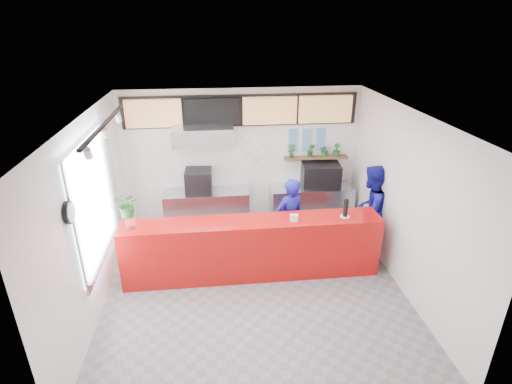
% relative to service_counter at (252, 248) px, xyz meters
% --- Properties ---
extents(floor, '(5.00, 5.00, 0.00)m').
position_rel_service_counter_xyz_m(floor, '(0.00, -0.40, -0.55)').
color(floor, slate).
rests_on(floor, ground).
extents(ceiling, '(5.00, 5.00, 0.00)m').
position_rel_service_counter_xyz_m(ceiling, '(0.00, -0.40, 2.45)').
color(ceiling, silver).
extents(wall_back, '(5.00, 0.00, 5.00)m').
position_rel_service_counter_xyz_m(wall_back, '(0.00, 2.10, 0.95)').
color(wall_back, white).
rests_on(wall_back, ground).
extents(wall_left, '(0.00, 5.00, 5.00)m').
position_rel_service_counter_xyz_m(wall_left, '(-2.50, -0.40, 0.95)').
color(wall_left, white).
rests_on(wall_left, ground).
extents(wall_right, '(0.00, 5.00, 5.00)m').
position_rel_service_counter_xyz_m(wall_right, '(2.50, -0.40, 0.95)').
color(wall_right, white).
rests_on(wall_right, ground).
extents(service_counter, '(4.50, 0.60, 1.10)m').
position_rel_service_counter_xyz_m(service_counter, '(0.00, 0.00, 0.00)').
color(service_counter, '#B00F0C').
rests_on(service_counter, ground).
extents(cream_band, '(5.00, 0.02, 0.80)m').
position_rel_service_counter_xyz_m(cream_band, '(0.00, 2.09, 2.05)').
color(cream_band, beige).
rests_on(cream_band, wall_back).
extents(prep_bench, '(1.80, 0.60, 0.90)m').
position_rel_service_counter_xyz_m(prep_bench, '(-0.80, 1.80, -0.10)').
color(prep_bench, '#B2B5BA').
rests_on(prep_bench, ground).
extents(panini_oven, '(0.56, 0.56, 0.49)m').
position_rel_service_counter_xyz_m(panini_oven, '(-0.94, 1.80, 0.59)').
color(panini_oven, black).
rests_on(panini_oven, prep_bench).
extents(extraction_hood, '(1.20, 0.70, 0.35)m').
position_rel_service_counter_xyz_m(extraction_hood, '(-0.80, 1.75, 1.60)').
color(extraction_hood, '#B2B5BA').
rests_on(extraction_hood, ceiling).
extents(hood_lip, '(1.20, 0.69, 0.31)m').
position_rel_service_counter_xyz_m(hood_lip, '(-0.80, 1.75, 1.40)').
color(hood_lip, '#B2B5BA').
rests_on(hood_lip, ceiling).
extents(right_bench, '(1.80, 0.60, 0.90)m').
position_rel_service_counter_xyz_m(right_bench, '(1.50, 1.80, -0.10)').
color(right_bench, '#B2B5BA').
rests_on(right_bench, ground).
extents(espresso_machine, '(0.85, 0.64, 0.51)m').
position_rel_service_counter_xyz_m(espresso_machine, '(1.68, 1.80, 0.61)').
color(espresso_machine, black).
rests_on(espresso_machine, right_bench).
extents(espresso_tray, '(0.66, 0.52, 0.05)m').
position_rel_service_counter_xyz_m(espresso_tray, '(1.68, 1.80, 0.83)').
color(espresso_tray, '#AAACB1').
rests_on(espresso_tray, espresso_machine).
extents(herb_shelf, '(1.40, 0.18, 0.04)m').
position_rel_service_counter_xyz_m(herb_shelf, '(1.60, 2.00, 0.95)').
color(herb_shelf, brown).
rests_on(herb_shelf, wall_back).
extents(menu_board_far_left, '(1.10, 0.10, 0.55)m').
position_rel_service_counter_xyz_m(menu_board_far_left, '(-1.75, 1.98, 2.00)').
color(menu_board_far_left, tan).
rests_on(menu_board_far_left, wall_back).
extents(menu_board_mid_left, '(1.10, 0.10, 0.55)m').
position_rel_service_counter_xyz_m(menu_board_mid_left, '(-0.59, 1.98, 2.00)').
color(menu_board_mid_left, black).
rests_on(menu_board_mid_left, wall_back).
extents(menu_board_mid_right, '(1.10, 0.10, 0.55)m').
position_rel_service_counter_xyz_m(menu_board_mid_right, '(0.57, 1.98, 2.00)').
color(menu_board_mid_right, tan).
rests_on(menu_board_mid_right, wall_back).
extents(menu_board_far_right, '(1.10, 0.10, 0.55)m').
position_rel_service_counter_xyz_m(menu_board_far_right, '(1.73, 1.98, 2.00)').
color(menu_board_far_right, tan).
rests_on(menu_board_far_right, wall_back).
extents(soffit, '(4.80, 0.04, 0.65)m').
position_rel_service_counter_xyz_m(soffit, '(0.00, 2.06, 2.00)').
color(soffit, black).
rests_on(soffit, wall_back).
extents(window_pane, '(0.04, 2.20, 1.90)m').
position_rel_service_counter_xyz_m(window_pane, '(-2.47, -0.10, 1.15)').
color(window_pane, silver).
rests_on(window_pane, wall_left).
extents(window_frame, '(0.03, 2.30, 2.00)m').
position_rel_service_counter_xyz_m(window_frame, '(-2.45, -0.10, 1.15)').
color(window_frame, '#B2B5BA').
rests_on(window_frame, wall_left).
extents(wall_clock_rim, '(0.05, 0.30, 0.30)m').
position_rel_service_counter_xyz_m(wall_clock_rim, '(-2.46, -1.30, 1.50)').
color(wall_clock_rim, black).
rests_on(wall_clock_rim, wall_left).
extents(wall_clock_face, '(0.02, 0.26, 0.26)m').
position_rel_service_counter_xyz_m(wall_clock_face, '(-2.43, -1.30, 1.50)').
color(wall_clock_face, white).
rests_on(wall_clock_face, wall_left).
extents(track_rail, '(0.05, 2.40, 0.04)m').
position_rel_service_counter_xyz_m(track_rail, '(-2.10, -0.40, 2.39)').
color(track_rail, black).
rests_on(track_rail, ceiling).
extents(dec_plate_a, '(0.24, 0.03, 0.24)m').
position_rel_service_counter_xyz_m(dec_plate_a, '(0.15, 2.07, 1.20)').
color(dec_plate_a, silver).
rests_on(dec_plate_a, wall_back).
extents(dec_plate_b, '(0.24, 0.03, 0.24)m').
position_rel_service_counter_xyz_m(dec_plate_b, '(0.45, 2.07, 1.10)').
color(dec_plate_b, silver).
rests_on(dec_plate_b, wall_back).
extents(dec_plate_c, '(0.24, 0.03, 0.24)m').
position_rel_service_counter_xyz_m(dec_plate_c, '(0.15, 2.07, 0.90)').
color(dec_plate_c, silver).
rests_on(dec_plate_c, wall_back).
extents(dec_plate_d, '(0.24, 0.03, 0.24)m').
position_rel_service_counter_xyz_m(dec_plate_d, '(0.50, 2.07, 1.35)').
color(dec_plate_d, silver).
rests_on(dec_plate_d, wall_back).
extents(photo_frame_a, '(0.20, 0.02, 0.25)m').
position_rel_service_counter_xyz_m(photo_frame_a, '(1.10, 2.08, 1.45)').
color(photo_frame_a, '#598CBF').
rests_on(photo_frame_a, wall_back).
extents(photo_frame_b, '(0.20, 0.02, 0.25)m').
position_rel_service_counter_xyz_m(photo_frame_b, '(1.40, 2.08, 1.45)').
color(photo_frame_b, '#598CBF').
rests_on(photo_frame_b, wall_back).
extents(photo_frame_c, '(0.20, 0.02, 0.25)m').
position_rel_service_counter_xyz_m(photo_frame_c, '(1.70, 2.08, 1.45)').
color(photo_frame_c, '#598CBF').
rests_on(photo_frame_c, wall_back).
extents(photo_frame_d, '(0.20, 0.02, 0.25)m').
position_rel_service_counter_xyz_m(photo_frame_d, '(1.10, 2.08, 1.20)').
color(photo_frame_d, '#598CBF').
rests_on(photo_frame_d, wall_back).
extents(photo_frame_e, '(0.20, 0.02, 0.25)m').
position_rel_service_counter_xyz_m(photo_frame_e, '(1.40, 2.08, 1.20)').
color(photo_frame_e, '#598CBF').
rests_on(photo_frame_e, wall_back).
extents(photo_frame_f, '(0.20, 0.02, 0.25)m').
position_rel_service_counter_xyz_m(photo_frame_f, '(1.70, 2.08, 1.20)').
color(photo_frame_f, '#598CBF').
rests_on(photo_frame_f, wall_back).
extents(staff_center, '(0.71, 0.61, 1.65)m').
position_rel_service_counter_xyz_m(staff_center, '(0.75, 0.47, 0.27)').
color(staff_center, navy).
rests_on(staff_center, ground).
extents(staff_right, '(1.09, 1.04, 1.78)m').
position_rel_service_counter_xyz_m(staff_right, '(2.35, 0.61, 0.34)').
color(staff_right, navy).
rests_on(staff_right, ground).
extents(herb_a, '(0.17, 0.13, 0.31)m').
position_rel_service_counter_xyz_m(herb_a, '(1.06, 2.00, 1.13)').
color(herb_a, '#256122').
rests_on(herb_a, herb_shelf).
extents(herb_b, '(0.20, 0.19, 0.30)m').
position_rel_service_counter_xyz_m(herb_b, '(1.48, 2.00, 1.12)').
color(herb_b, '#256122').
rests_on(herb_b, herb_shelf).
extents(herb_c, '(0.28, 0.26, 0.26)m').
position_rel_service_counter_xyz_m(herb_c, '(1.79, 2.00, 1.10)').
color(herb_c, '#256122').
rests_on(herb_c, herb_shelf).
extents(herb_d, '(0.17, 0.15, 0.28)m').
position_rel_service_counter_xyz_m(herb_d, '(2.05, 2.00, 1.11)').
color(herb_d, '#256122').
rests_on(herb_d, herb_shelf).
extents(glass_vase, '(0.21, 0.21, 0.20)m').
position_rel_service_counter_xyz_m(glass_vase, '(-2.02, -0.04, 0.65)').
color(glass_vase, silver).
rests_on(glass_vase, service_counter).
extents(basil_vase, '(0.49, 0.47, 0.43)m').
position_rel_service_counter_xyz_m(basil_vase, '(-2.02, -0.04, 0.99)').
color(basil_vase, '#256122').
rests_on(basil_vase, glass_vase).
extents(napkin_holder, '(0.15, 0.10, 0.12)m').
position_rel_service_counter_xyz_m(napkin_holder, '(0.71, -0.09, 0.61)').
color(napkin_holder, silver).
rests_on(napkin_holder, service_counter).
extents(white_plate, '(0.22, 0.22, 0.01)m').
position_rel_service_counter_xyz_m(white_plate, '(1.63, -0.04, 0.56)').
color(white_plate, silver).
rests_on(white_plate, service_counter).
extents(pepper_mill, '(0.09, 0.09, 0.32)m').
position_rel_service_counter_xyz_m(pepper_mill, '(1.63, -0.04, 0.72)').
color(pepper_mill, black).
rests_on(pepper_mill, white_plate).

